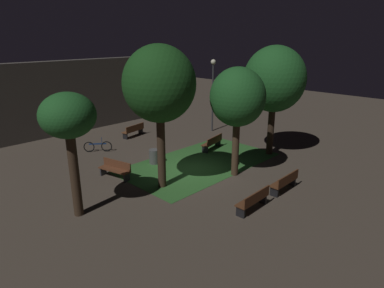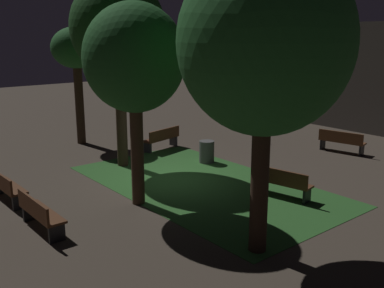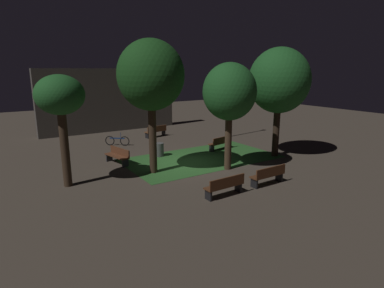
% 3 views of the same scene
% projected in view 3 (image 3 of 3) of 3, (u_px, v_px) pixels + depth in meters
% --- Properties ---
extents(ground_plane, '(60.00, 60.00, 0.00)m').
position_uv_depth(ground_plane, '(188.00, 163.00, 17.84)').
color(ground_plane, '#473D33').
extents(grass_lawn, '(8.90, 4.97, 0.01)m').
position_uv_depth(grass_lawn, '(201.00, 158.00, 18.79)').
color(grass_lawn, '#2D6028').
rests_on(grass_lawn, ground).
extents(bench_by_lamp, '(1.81, 0.52, 0.88)m').
position_uv_depth(bench_by_lamp, '(225.00, 185.00, 13.06)').
color(bench_by_lamp, '#512D19').
rests_on(bench_by_lamp, ground).
extents(bench_path_side, '(1.81, 0.50, 0.88)m').
position_uv_depth(bench_path_side, '(269.00, 175.00, 14.38)').
color(bench_path_side, '#512D19').
rests_on(bench_path_side, ground).
extents(bench_front_left, '(0.87, 1.86, 0.88)m').
position_uv_depth(bench_front_left, '(118.00, 155.00, 17.62)').
color(bench_front_left, brown).
rests_on(bench_front_left, ground).
extents(bench_back_row, '(1.86, 0.83, 0.88)m').
position_uv_depth(bench_back_row, '(221.00, 142.00, 20.67)').
color(bench_back_row, brown).
rests_on(bench_back_row, ground).
extents(bench_front_right, '(1.86, 0.82, 0.88)m').
position_uv_depth(bench_front_right, '(156.00, 131.00, 24.53)').
color(bench_front_right, brown).
rests_on(bench_front_right, ground).
extents(tree_left_canopy, '(3.23, 3.23, 6.56)m').
position_uv_depth(tree_left_canopy, '(151.00, 76.00, 15.13)').
color(tree_left_canopy, '#38281C').
rests_on(tree_left_canopy, ground).
extents(tree_tall_center, '(2.71, 2.71, 5.48)m').
position_uv_depth(tree_tall_center, '(230.00, 93.00, 15.87)').
color(tree_tall_center, '#423021').
rests_on(tree_tall_center, ground).
extents(tree_back_left, '(2.07, 2.07, 4.94)m').
position_uv_depth(tree_back_left, '(60.00, 98.00, 13.47)').
color(tree_back_left, '#38281C').
rests_on(tree_back_left, ground).
extents(tree_right_canopy, '(3.53, 3.53, 6.37)m').
position_uv_depth(tree_right_canopy, '(279.00, 81.00, 18.29)').
color(tree_right_canopy, '#2D2116').
rests_on(tree_right_canopy, ground).
extents(lamp_post_plaza_east, '(0.36, 0.36, 5.25)m').
position_uv_depth(lamp_post_plaza_east, '(232.00, 91.00, 24.07)').
color(lamp_post_plaza_east, '#333338').
rests_on(lamp_post_plaza_east, ground).
extents(trash_bin, '(0.56, 0.56, 0.82)m').
position_uv_depth(trash_bin, '(159.00, 150.00, 19.13)').
color(trash_bin, '#4C4C4C').
rests_on(trash_bin, ground).
extents(bicycle, '(1.36, 1.14, 0.93)m').
position_uv_depth(bicycle, '(117.00, 141.00, 21.83)').
color(bicycle, black).
rests_on(bicycle, ground).
extents(building_wall_backdrop, '(11.48, 0.80, 5.19)m').
position_uv_depth(building_wall_backdrop, '(110.00, 100.00, 26.54)').
color(building_wall_backdrop, '#4C4742').
rests_on(building_wall_backdrop, ground).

